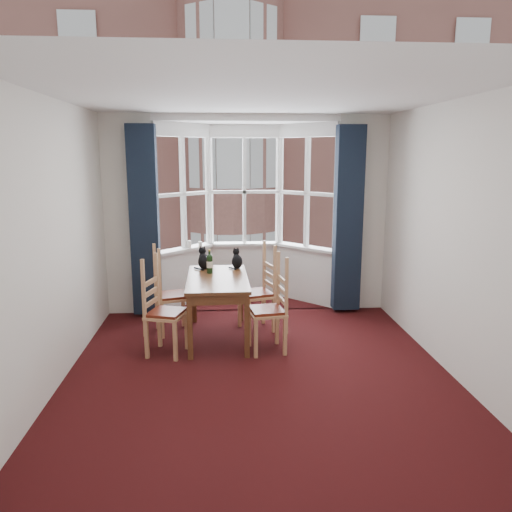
{
  "coord_description": "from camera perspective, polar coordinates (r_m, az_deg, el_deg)",
  "views": [
    {
      "loc": [
        -0.37,
        -4.82,
        2.25
      ],
      "look_at": [
        0.04,
        1.05,
        1.05
      ],
      "focal_mm": 35.0,
      "sensor_mm": 36.0,
      "label": 1
    }
  ],
  "objects": [
    {
      "name": "chair_left_far",
      "position": [
        6.45,
        -10.33,
        -4.67
      ],
      "size": [
        0.5,
        0.51,
        0.92
      ],
      "color": "tan",
      "rests_on": "floor"
    },
    {
      "name": "wine_bottle",
      "position": [
        6.3,
        -5.32,
        -0.79
      ],
      "size": [
        0.08,
        0.08,
        0.3
      ],
      "color": "black",
      "rests_on": "dining_table"
    },
    {
      "name": "tenement_building",
      "position": [
        18.85,
        -2.97,
        9.55
      ],
      "size": [
        18.4,
        7.8,
        15.2
      ],
      "color": "#9A5C4F",
      "rests_on": "street"
    },
    {
      "name": "ceiling",
      "position": [
        4.87,
        0.38,
        18.0
      ],
      "size": [
        4.5,
        4.5,
        0.0
      ],
      "primitive_type": "plane",
      "rotation": [
        3.14,
        0.0,
        0.0
      ],
      "color": "white",
      "rests_on": "floor"
    },
    {
      "name": "wall_back_pier_right",
      "position": [
        7.4,
        11.87,
        4.69
      ],
      "size": [
        0.7,
        0.12,
        2.8
      ],
      "primitive_type": "cube",
      "color": "silver",
      "rests_on": "floor"
    },
    {
      "name": "floor",
      "position": [
        5.34,
        0.34,
        -13.43
      ],
      "size": [
        4.5,
        4.5,
        0.0
      ],
      "primitive_type": "plane",
      "color": "black",
      "rests_on": "ground"
    },
    {
      "name": "curtain_left",
      "position": [
        7.03,
        -12.62,
        3.89
      ],
      "size": [
        0.38,
        0.22,
        2.6
      ],
      "primitive_type": "cube",
      "color": "#151F30",
      "rests_on": "floor"
    },
    {
      "name": "candle_tall",
      "position": [
        7.55,
        -7.64,
        1.33
      ],
      "size": [
        0.06,
        0.06,
        0.11
      ],
      "primitive_type": "cylinder",
      "color": "white",
      "rests_on": "bay_window"
    },
    {
      "name": "wall_back_pier_left",
      "position": [
        7.24,
        -14.24,
        4.43
      ],
      "size": [
        0.7,
        0.12,
        2.8
      ],
      "primitive_type": "cube",
      "color": "silver",
      "rests_on": "floor"
    },
    {
      "name": "dining_table",
      "position": [
        6.13,
        -4.41,
        -3.37
      ],
      "size": [
        0.75,
        1.38,
        0.78
      ],
      "color": "brown",
      "rests_on": "floor"
    },
    {
      "name": "cat_right",
      "position": [
        6.56,
        -2.19,
        -0.51
      ],
      "size": [
        0.17,
        0.22,
        0.28
      ],
      "color": "black",
      "rests_on": "dining_table"
    },
    {
      "name": "chair_right_near",
      "position": [
        5.8,
        2.13,
        -6.34
      ],
      "size": [
        0.46,
        0.47,
        0.92
      ],
      "color": "tan",
      "rests_on": "floor"
    },
    {
      "name": "wall_left",
      "position": [
        5.16,
        -22.38,
        1.15
      ],
      "size": [
        0.0,
        4.5,
        4.5
      ],
      "primitive_type": "plane",
      "rotation": [
        1.57,
        0.0,
        1.57
      ],
      "color": "silver",
      "rests_on": "floor"
    },
    {
      "name": "cat_left",
      "position": [
        6.56,
        -5.98,
        -0.47
      ],
      "size": [
        0.21,
        0.25,
        0.3
      ],
      "color": "black",
      "rests_on": "dining_table"
    },
    {
      "name": "candle_short",
      "position": [
        7.58,
        -6.38,
        1.31
      ],
      "size": [
        0.06,
        0.06,
        0.09
      ],
      "primitive_type": "cylinder",
      "color": "white",
      "rests_on": "bay_window"
    },
    {
      "name": "chair_right_far",
      "position": [
        6.5,
        0.8,
        -4.35
      ],
      "size": [
        0.51,
        0.52,
        0.92
      ],
      "color": "tan",
      "rests_on": "floor"
    },
    {
      "name": "curtain_right",
      "position": [
        7.18,
        10.47,
        4.13
      ],
      "size": [
        0.38,
        0.22,
        2.6
      ],
      "primitive_type": "cube",
      "color": "#151F30",
      "rests_on": "floor"
    },
    {
      "name": "wall_right",
      "position": [
        5.44,
        21.87,
        1.69
      ],
      "size": [
        0.0,
        4.5,
        4.5
      ],
      "primitive_type": "plane",
      "rotation": [
        1.57,
        0.0,
        -1.57
      ],
      "color": "silver",
      "rests_on": "floor"
    },
    {
      "name": "bay_window",
      "position": [
        7.63,
        -1.24,
        5.13
      ],
      "size": [
        2.76,
        0.94,
        2.8
      ],
      "color": "white",
      "rests_on": "floor"
    },
    {
      "name": "chair_left_near",
      "position": [
        5.82,
        -11.04,
        -6.49
      ],
      "size": [
        0.5,
        0.52,
        0.92
      ],
      "color": "tan",
      "rests_on": "floor"
    },
    {
      "name": "wall_near",
      "position": [
        2.74,
        4.02,
        -6.67
      ],
      "size": [
        4.0,
        0.0,
        4.0
      ],
      "primitive_type": "plane",
      "rotation": [
        -1.57,
        0.0,
        0.0
      ],
      "color": "silver",
      "rests_on": "floor"
    },
    {
      "name": "street",
      "position": [
        37.98,
        -3.41,
        -1.01
      ],
      "size": [
        80.0,
        80.0,
        0.0
      ],
      "primitive_type": "plane",
      "color": "#333335",
      "rests_on": "ground"
    }
  ]
}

